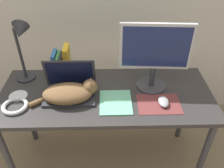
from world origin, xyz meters
TOP-DOWN VIEW (x-y plane):
  - desk at (0.00, 0.30)m, footprint 1.42×0.59m
  - laptop at (-0.23, 0.30)m, footprint 0.33×0.23m
  - cat at (-0.23, 0.24)m, footprint 0.43×0.20m
  - external_monitor at (0.31, 0.37)m, footprint 0.45×0.21m
  - mousepad at (0.33, 0.18)m, footprint 0.27×0.20m
  - computer_mouse at (0.36, 0.18)m, footprint 0.06×0.11m
  - book_row at (-0.31, 0.48)m, footprint 0.12×0.13m
  - desk_lamp at (-0.54, 0.46)m, footprint 0.17×0.17m
  - cable_coil at (-0.56, 0.17)m, footprint 0.16×0.16m
  - notepad at (0.06, 0.20)m, footprint 0.20×0.24m
  - cd_disc at (-0.58, 0.28)m, footprint 0.12×0.12m

SIDE VIEW (x-z plane):
  - desk at x=0.00m, z-range 0.28..1.00m
  - cd_disc at x=-0.58m, z-range 0.72..0.73m
  - mousepad at x=0.33m, z-range 0.72..0.73m
  - notepad at x=0.06m, z-range 0.72..0.73m
  - cable_coil at x=-0.56m, z-range 0.72..0.75m
  - computer_mouse at x=0.36m, z-range 0.73..0.76m
  - laptop at x=-0.23m, z-range 0.65..0.89m
  - cat at x=-0.23m, z-range 0.71..0.85m
  - book_row at x=-0.31m, z-range 0.71..0.96m
  - external_monitor at x=0.31m, z-range 0.75..1.21m
  - desk_lamp at x=-0.54m, z-range 0.80..1.26m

